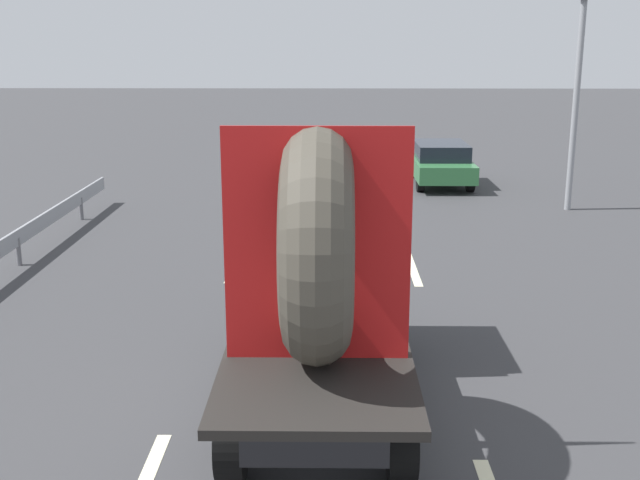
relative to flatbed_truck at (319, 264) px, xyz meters
The scene contains 6 objects.
ground_plane 1.70m from the flatbed_truck, 162.92° to the left, with size 120.00×120.00×0.00m, color #38383A.
flatbed_truck is the anchor object (origin of this frame).
distant_sedan 14.87m from the flatbed_truck, 76.53° to the left, with size 1.66×3.88×1.27m.
traffic_light 12.73m from the flatbed_truck, 59.84° to the left, with size 0.42×0.36×6.13m.
lane_dash_left_far 6.00m from the flatbed_truck, 107.45° to the left, with size 2.11×0.16×0.01m, color beige.
lane_dash_right_far 6.01m from the flatbed_truck, 72.60° to the left, with size 2.45×0.16×0.01m, color beige.
Camera 1 is at (0.36, -9.14, 4.34)m, focal length 43.86 mm.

